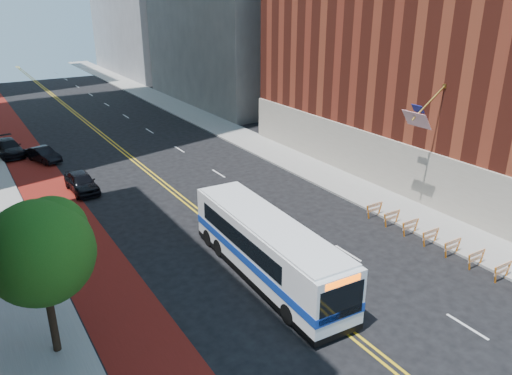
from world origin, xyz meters
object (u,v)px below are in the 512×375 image
Objects in this scene: car_c at (8,148)px; street_tree at (41,248)px; car_a at (82,182)px; car_b at (43,155)px; transit_bus at (267,247)px.

street_tree is at bearing -99.10° from car_c.
car_a is 1.13× the size of car_b.
car_a is 0.88× the size of car_c.
car_b is (-1.08, 9.10, -0.11)m from car_a.
transit_bus is 18.30m from car_a.
car_b is at bearing -62.12° from car_c.
transit_bus is at bearing -79.38° from car_c.
car_a is at bearing -103.14° from car_b.
street_tree is 30.96m from car_c.
street_tree is 27.66m from car_b.
street_tree is at bearing -119.06° from car_b.
street_tree is at bearing -175.67° from transit_bus.
car_b is at bearing 94.56° from car_a.
street_tree is 1.32× the size of car_c.
transit_bus is 2.41× the size of car_c.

